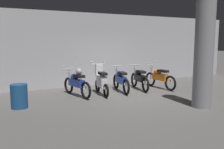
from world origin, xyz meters
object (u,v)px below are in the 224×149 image
motorbike_slot_1 (101,81)px  motorbike_slot_2 (121,80)px  support_pillar (204,54)px  motorbike_slot_0 (76,82)px  motorbike_slot_3 (139,78)px  motorbike_slot_4 (160,77)px  trash_bin (19,96)px

motorbike_slot_1 → motorbike_slot_2: bearing=8.5°
support_pillar → motorbike_slot_0: bearing=132.9°
motorbike_slot_3 → motorbike_slot_4: size_ratio=0.99×
motorbike_slot_0 → support_pillar: (3.04, -3.28, 1.16)m
motorbike_slot_2 → motorbike_slot_3: (0.95, 0.04, 0.00)m
motorbike_slot_3 → motorbike_slot_2: bearing=-177.5°
motorbike_slot_3 → motorbike_slot_4: 0.96m
motorbike_slot_1 → trash_bin: (-3.09, -0.62, -0.15)m
motorbike_slot_1 → motorbike_slot_2: size_ratio=0.87×
motorbike_slot_1 → trash_bin: bearing=-168.7°
motorbike_slot_0 → trash_bin: size_ratio=2.55×
motorbike_slot_0 → support_pillar: 4.62m
motorbike_slot_4 → trash_bin: 5.96m
trash_bin → motorbike_slot_4: bearing=5.8°
trash_bin → motorbike_slot_0: bearing=20.2°
motorbike_slot_2 → support_pillar: support_pillar is taller
motorbike_slot_2 → trash_bin: bearing=-169.4°
motorbike_slot_0 → motorbike_slot_1: motorbike_slot_1 is taller
motorbike_slot_3 → trash_bin: motorbike_slot_3 is taller
motorbike_slot_4 → trash_bin: (-5.93, -0.60, -0.11)m
motorbike_slot_2 → trash_bin: motorbike_slot_2 is taller
support_pillar → trash_bin: size_ratio=4.45×
motorbike_slot_0 → motorbike_slot_3: (2.85, 0.01, -0.04)m
motorbike_slot_2 → support_pillar: size_ratio=0.57×
trash_bin → support_pillar: bearing=-25.7°
support_pillar → trash_bin: support_pillar is taller
motorbike_slot_3 → motorbike_slot_4: bearing=-11.8°
motorbike_slot_1 → motorbike_slot_2: (0.95, 0.14, -0.04)m
trash_bin → motorbike_slot_2: bearing=10.6°
motorbike_slot_2 → trash_bin: size_ratio=2.55×
motorbike_slot_1 → motorbike_slot_2: motorbike_slot_1 is taller
motorbike_slot_2 → motorbike_slot_3: 0.95m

